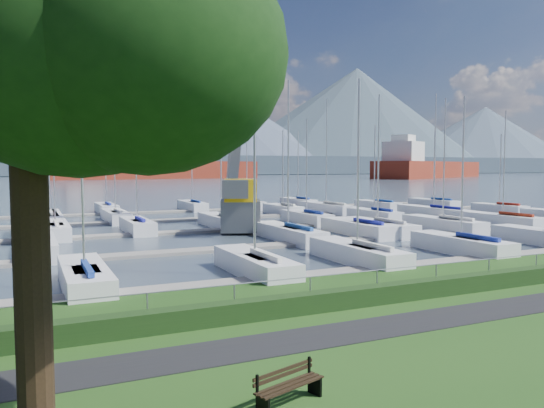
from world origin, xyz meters
TOP-DOWN VIEW (x-y plane):
  - path at (0.00, -3.00)m, footprint 160.00×2.00m
  - water at (0.00, 260.00)m, footprint 800.00×540.00m
  - hedge at (0.00, -0.40)m, footprint 80.00×0.70m
  - fence at (0.00, 0.00)m, footprint 80.00×0.04m
  - foothill at (0.00, 330.00)m, footprint 900.00×80.00m
  - mountains at (7.35, 404.62)m, footprint 1190.00×360.00m
  - docks at (0.00, 26.00)m, footprint 90.00×41.60m
  - bench_left at (-8.27, -6.73)m, footprint 1.84×0.94m
  - crane at (3.07, 25.14)m, footprint 5.84×13.49m
  - cargo_ship_mid at (35.15, 218.89)m, footprint 93.65×26.70m
  - cargo_ship_east at (162.24, 183.77)m, footprint 90.16×57.75m
  - sailboat_fleet at (-1.75, 29.08)m, footprint 75.24×49.37m

SIDE VIEW (x-z plane):
  - water at x=0.00m, z-range -0.50..-0.30m
  - docks at x=0.00m, z-range -0.34..-0.09m
  - path at x=0.00m, z-range -0.01..0.03m
  - hedge at x=0.00m, z-range 0.00..0.70m
  - bench_left at x=-8.27m, z-range -0.01..0.84m
  - fence at x=0.00m, z-range 1.18..1.22m
  - cargo_ship_mid at x=35.15m, z-range -7.14..14.36m
  - cargo_ship_east at x=162.24m, z-range -7.14..14.36m
  - crane at x=3.07m, z-range -5.85..16.50m
  - sailboat_fleet at x=-1.75m, z-range -1.52..12.26m
  - foothill at x=0.00m, z-range 0.00..12.00m
  - mountains at x=7.35m, z-range -10.82..104.18m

